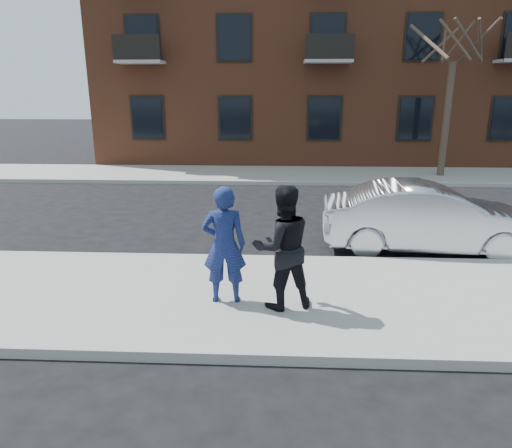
# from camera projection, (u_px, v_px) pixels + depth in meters

# --- Properties ---
(ground) EXTENTS (100.00, 100.00, 0.00)m
(ground) POSITION_uv_depth(u_px,v_px,m) (388.00, 299.00, 7.51)
(ground) COLOR black
(ground) RESTS_ON ground
(near_sidewalk) EXTENTS (50.00, 3.50, 0.15)m
(near_sidewalk) POSITION_uv_depth(u_px,v_px,m) (392.00, 302.00, 7.25)
(near_sidewalk) COLOR gray
(near_sidewalk) RESTS_ON ground
(near_curb) EXTENTS (50.00, 0.10, 0.15)m
(near_curb) POSITION_uv_depth(u_px,v_px,m) (370.00, 261.00, 8.98)
(near_curb) COLOR #999691
(near_curb) RESTS_ON ground
(far_sidewalk) EXTENTS (50.00, 3.50, 0.15)m
(far_sidewalk) POSITION_uv_depth(u_px,v_px,m) (324.00, 175.00, 18.28)
(far_sidewalk) COLOR gray
(far_sidewalk) RESTS_ON ground
(far_curb) EXTENTS (50.00, 0.10, 0.15)m
(far_curb) POSITION_uv_depth(u_px,v_px,m) (328.00, 184.00, 16.56)
(far_curb) COLOR #999691
(far_curb) RESTS_ON ground
(apartment_building) EXTENTS (24.30, 10.30, 12.30)m
(apartment_building) POSITION_uv_depth(u_px,v_px,m) (356.00, 33.00, 22.96)
(apartment_building) COLOR brown
(apartment_building) RESTS_ON ground
(street_tree) EXTENTS (3.60, 3.60, 6.80)m
(street_tree) POSITION_uv_depth(u_px,v_px,m) (457.00, 27.00, 16.31)
(street_tree) COLOR #382C21
(street_tree) RESTS_ON far_sidewalk
(silver_sedan) EXTENTS (4.51, 1.85, 1.46)m
(silver_sedan) POSITION_uv_depth(u_px,v_px,m) (429.00, 218.00, 9.60)
(silver_sedan) COLOR #B7BABF
(silver_sedan) RESTS_ON ground
(man_hoodie) EXTENTS (0.69, 0.52, 1.82)m
(man_hoodie) POSITION_uv_depth(u_px,v_px,m) (224.00, 245.00, 6.89)
(man_hoodie) COLOR navy
(man_hoodie) RESTS_ON near_sidewalk
(man_peacoat) EXTENTS (1.08, 0.95, 1.87)m
(man_peacoat) POSITION_uv_depth(u_px,v_px,m) (283.00, 248.00, 6.70)
(man_peacoat) COLOR black
(man_peacoat) RESTS_ON near_sidewalk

